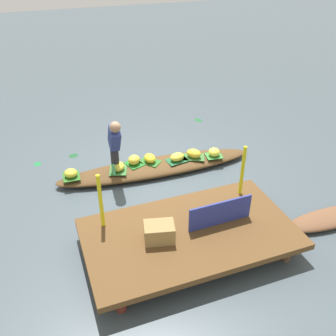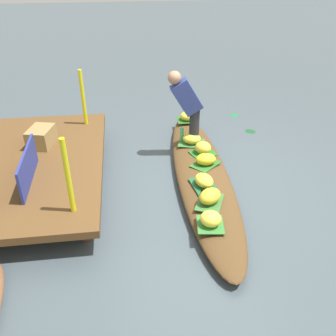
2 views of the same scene
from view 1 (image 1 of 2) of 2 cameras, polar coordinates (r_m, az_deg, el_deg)
The scene contains 27 objects.
canal_water at distance 7.85m, azimuth -1.76°, elevation -0.48°, with size 40.00×40.00×0.00m, color #424E55.
dock_platform at distance 5.88m, azimuth 3.29°, elevation -9.86°, with size 3.20×1.80×0.36m.
vendor_boat at distance 7.80m, azimuth -1.77°, elevation 0.17°, with size 4.05×0.75×0.21m, color #53391D.
moored_boat at distance 7.09m, azimuth 23.43°, elevation -6.86°, with size 1.85×0.49×0.16m, color brown.
leaf_mat_0 at distance 7.53m, azimuth -14.32°, elevation -1.25°, with size 0.35×0.32×0.01m, color #2B6620.
banana_bunch_0 at distance 7.49m, azimuth -14.40°, elevation -0.75°, with size 0.25×0.24×0.16m, color yellow.
leaf_mat_1 at distance 7.93m, azimuth 3.89°, elevation 1.63°, with size 0.44×0.30×0.01m, color #386D31.
banana_bunch_1 at distance 7.89m, azimuth 3.91°, elevation 2.19°, with size 0.31×0.23×0.18m, color gold.
leaf_mat_2 at distance 7.81m, azimuth 1.37°, elevation 1.17°, with size 0.43×0.29×0.01m, color #1F5A31.
banana_bunch_2 at distance 7.77m, azimuth 1.38°, elevation 1.67°, with size 0.31×0.23×0.16m, color yellow.
leaf_mat_3 at distance 8.03m, azimuth 6.91°, elevation 1.86°, with size 0.34×0.30×0.01m, color #357933.
banana_bunch_3 at distance 7.99m, azimuth 6.94°, elevation 2.38°, with size 0.24×0.23×0.17m, color #F9E744.
leaf_mat_4 at distance 7.72m, azimuth -5.10°, elevation 0.62°, with size 0.36×0.30×0.01m, color #1F6B22.
banana_bunch_4 at distance 7.67m, azimuth -5.13°, elevation 1.23°, with size 0.26×0.23×0.19m, color yellow.
leaf_mat_5 at distance 7.56m, azimuth -7.49°, elevation -0.29°, with size 0.41×0.34×0.01m, color #366E30.
banana_bunch_5 at distance 7.52m, azimuth -7.54°, elevation 0.22°, with size 0.30×0.26×0.16m, color gold.
leaf_mat_6 at distance 7.77m, azimuth -2.74°, elevation 0.96°, with size 0.42×0.29×0.01m, color #2B6623.
banana_bunch_6 at distance 7.73m, azimuth -2.75°, elevation 1.48°, with size 0.30×0.22×0.17m, color yellow.
vendor_person at distance 7.14m, azimuth -8.03°, elevation 3.86°, with size 0.21×0.55×1.18m.
water_bottle at distance 7.36m, azimuth -8.14°, elevation -0.30°, with size 0.06×0.06×0.23m, color #49B468.
market_banner at distance 5.88m, azimuth 7.87°, elevation -6.73°, with size 1.05×0.03×0.42m, color navy.
railing_post_west at distance 6.46m, azimuth 11.13°, elevation -0.41°, with size 0.06×0.06×0.92m, color yellow.
railing_post_east at distance 5.74m, azimuth -10.09°, elevation -4.92°, with size 0.06×0.06×0.92m, color yellow.
produce_crate at distance 5.61m, azimuth -1.32°, elevation -9.62°, with size 0.44×0.32×0.28m, color olive.
drifting_plant_0 at distance 8.55m, azimuth -19.00°, elevation 0.59°, with size 0.16×0.15×0.01m, color #177735.
drifting_plant_1 at distance 10.06m, azimuth 4.59°, elevation 7.19°, with size 0.25×0.18×0.01m, color #1F582D.
drifting_plant_2 at distance 8.64m, azimuth -14.02°, elevation 1.81°, with size 0.20×0.18×0.01m, color #194D27.
Camera 1 is at (2.08, 6.28, 4.24)m, focal length 40.56 mm.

